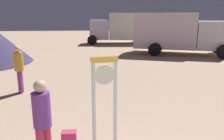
# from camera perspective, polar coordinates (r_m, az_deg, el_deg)

# --- Properties ---
(standing_clock) EXTENTS (0.49, 0.16, 2.06)m
(standing_clock) POSITION_cam_1_polar(r_m,az_deg,el_deg) (4.15, -1.88, -7.44)
(standing_clock) COLOR white
(standing_clock) RESTS_ON ground_plane
(person_near_clock) EXTENTS (0.32, 0.32, 1.67)m
(person_near_clock) POSITION_cam_1_polar(r_m,az_deg,el_deg) (4.32, -17.13, -11.90)
(person_near_clock) COLOR #C93255
(person_near_clock) RESTS_ON ground_plane
(person_distant) EXTENTS (0.33, 0.33, 1.72)m
(person_distant) POSITION_cam_1_polar(r_m,az_deg,el_deg) (8.70, -22.36, 0.72)
(person_distant) COLOR #833B8E
(person_distant) RESTS_ON ground_plane
(box_truck_near) EXTENTS (6.82, 4.51, 2.91)m
(box_truck_near) POSITION_cam_1_polar(r_m,az_deg,el_deg) (16.97, 15.84, 9.22)
(box_truck_near) COLOR silver
(box_truck_near) RESTS_ON ground_plane
(box_truck_far) EXTENTS (6.52, 2.95, 2.96)m
(box_truck_far) POSITION_cam_1_polar(r_m,az_deg,el_deg) (22.55, 2.97, 10.73)
(box_truck_far) COLOR beige
(box_truck_far) RESTS_ON ground_plane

